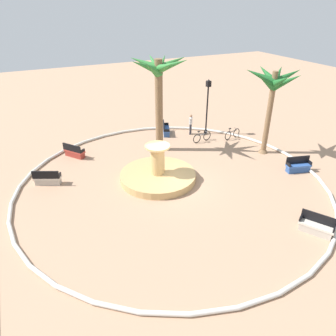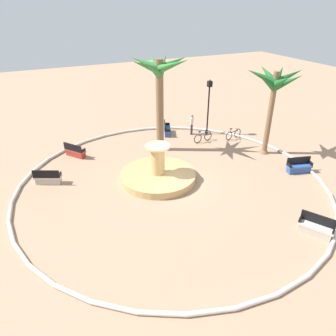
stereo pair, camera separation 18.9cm
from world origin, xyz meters
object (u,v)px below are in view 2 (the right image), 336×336
at_px(fountain, 158,175).
at_px(bicycle_by_lamppost, 233,134).
at_px(bench_southeast, 75,152).
at_px(bicycle_red_frame, 203,137).
at_px(bench_southwest, 316,228).
at_px(bench_west, 167,130).
at_px(lamppost, 209,103).
at_px(bench_north, 299,167).
at_px(bench_east, 48,179).
at_px(person_cyclist_helmet, 192,123).
at_px(palm_tree_near_fountain, 159,82).
at_px(palm_tree_by_curb, 274,87).

height_order(fountain, bicycle_by_lamppost, fountain).
height_order(bench_southeast, bicycle_red_frame, bench_southeast).
xyz_separation_m(bench_southwest, bicycle_by_lamppost, (11.30, -3.28, 0.04)).
xyz_separation_m(bench_west, lamppost, (-1.38, -3.00, 2.29)).
distance_m(bench_north, lamppost, 8.67).
distance_m(lamppost, bicycle_red_frame, 2.80).
bearing_deg(bench_east, bench_southwest, -133.14).
bearing_deg(lamppost, bicycle_red_frame, 137.94).
bearing_deg(lamppost, bench_north, -166.23).
relative_size(bench_east, bench_southwest, 1.02).
xyz_separation_m(bench_north, person_cyclist_helmet, (8.61, 3.17, 0.60)).
height_order(bicycle_red_frame, person_cyclist_helmet, person_cyclist_helmet).
bearing_deg(palm_tree_near_fountain, bench_north, -136.22).
distance_m(palm_tree_near_fountain, lamppost, 5.39).
bearing_deg(person_cyclist_helmet, bench_east, 105.43).
xyz_separation_m(palm_tree_near_fountain, bench_southeast, (1.50, 5.96, -4.66)).
height_order(bench_west, bicycle_red_frame, bench_west).
height_order(bench_southeast, bench_southwest, same).
relative_size(bench_east, lamppost, 0.37).
relative_size(palm_tree_near_fountain, bicycle_by_lamppost, 4.00).
relative_size(fountain, bench_west, 2.81).
bearing_deg(bench_east, bicycle_red_frame, -82.73).
bearing_deg(palm_tree_by_curb, palm_tree_near_fountain, 60.63).
bearing_deg(palm_tree_near_fountain, bicycle_by_lamppost, -95.73).
bearing_deg(lamppost, bench_east, 101.99).
bearing_deg(bench_east, lamppost, -78.01).
xyz_separation_m(bench_east, bicycle_red_frame, (1.50, -11.76, 0.04)).
bearing_deg(bench_north, lamppost, 13.77).
xyz_separation_m(bench_southeast, bench_southwest, (-13.42, -8.79, 0.00)).
bearing_deg(fountain, person_cyclist_helmet, -44.27).
relative_size(lamppost, bicycle_red_frame, 2.63).
bearing_deg(bench_north, bench_east, 70.09).
height_order(bench_west, bicycle_by_lamppost, bench_west).
bearing_deg(bicycle_by_lamppost, fountain, 112.71).
bearing_deg(fountain, lamppost, -52.43).
bearing_deg(bicycle_by_lamppost, bench_west, 54.75).
height_order(bench_southeast, lamppost, lamppost).
bearing_deg(person_cyclist_helmet, lamppost, -112.69).
bearing_deg(bench_north, palm_tree_by_curb, 0.87).
xyz_separation_m(palm_tree_by_curb, bench_southwest, (-8.17, 3.82, -4.45)).
bearing_deg(bicycle_by_lamppost, palm_tree_near_fountain, 84.27).
bearing_deg(bench_southwest, palm_tree_by_curb, -25.04).
bearing_deg(bicycle_by_lamppost, person_cyclist_helmet, 49.18).
bearing_deg(person_cyclist_helmet, bench_west, 64.16).
height_order(bicycle_by_lamppost, person_cyclist_helmet, person_cyclist_helmet).
xyz_separation_m(bench_east, bicycle_by_lamppost, (1.00, -14.28, 0.04)).
bearing_deg(fountain, bench_east, 69.24).
bearing_deg(bench_southwest, bench_southeast, 33.23).
distance_m(bicycle_red_frame, bicycle_by_lamppost, 2.57).
relative_size(palm_tree_near_fountain, bench_southwest, 4.14).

